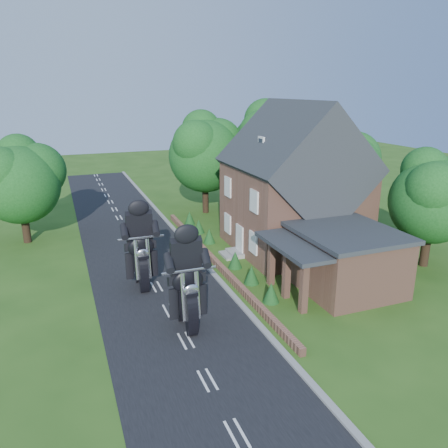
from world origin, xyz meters
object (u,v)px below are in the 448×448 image
object	(u,v)px
house	(294,188)
motorcycle_follow	(142,275)
garden_wall	(215,261)
motorcycle_lead	(188,314)
annex	(343,258)

from	to	relation	value
house	motorcycle_follow	bearing A→B (deg)	-166.16
garden_wall	house	world-z (taller)	house
motorcycle_lead	motorcycle_follow	xyz separation A→B (m)	(-1.15, 5.23, -0.00)
motorcycle_follow	annex	bearing A→B (deg)	161.12
garden_wall	motorcycle_lead	size ratio (longest dim) A/B	13.07
garden_wall	house	distance (m)	7.52
motorcycle_lead	motorcycle_follow	size ratio (longest dim) A/B	1.00
house	annex	world-z (taller)	house
garden_wall	motorcycle_lead	xyz separation A→B (m)	(-3.90, -6.99, 0.58)
annex	motorcycle_follow	xyz separation A→B (m)	(-10.61, 4.03, -0.99)
house	annex	distance (m)	7.30
annex	motorcycle_follow	size ratio (longest dim) A/B	4.21
annex	motorcycle_lead	world-z (taller)	annex
motorcycle_follow	house	bearing A→B (deg)	-164.24
house	motorcycle_lead	size ratio (longest dim) A/B	6.09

